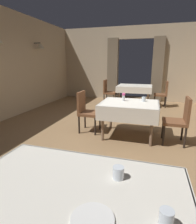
% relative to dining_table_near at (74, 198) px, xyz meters
% --- Properties ---
extents(ground, '(10.08, 10.08, 0.00)m').
position_rel_dining_table_near_xyz_m(ground, '(-0.31, 2.85, -0.65)').
color(ground, olive).
extents(wall_back, '(6.40, 0.27, 3.00)m').
position_rel_dining_table_near_xyz_m(wall_back, '(-0.31, 7.03, 0.86)').
color(wall_back, tan).
rests_on(wall_back, ground).
extents(dining_table_near, '(1.53, 0.91, 0.75)m').
position_rel_dining_table_near_xyz_m(dining_table_near, '(0.00, 0.00, 0.00)').
color(dining_table_near, '#7A604C').
rests_on(dining_table_near, ground).
extents(dining_table_mid, '(1.19, 1.00, 0.75)m').
position_rel_dining_table_near_xyz_m(dining_table_mid, '(0.03, 2.80, -0.00)').
color(dining_table_mid, '#7A604C').
rests_on(dining_table_mid, ground).
extents(dining_table_far, '(1.24, 1.03, 0.75)m').
position_rel_dining_table_near_xyz_m(dining_table_far, '(-0.16, 5.90, 0.01)').
color(dining_table_far, '#7A604C').
rests_on(dining_table_far, ground).
extents(chair_mid_right, '(0.44, 0.44, 0.93)m').
position_rel_dining_table_near_xyz_m(chair_mid_right, '(1.01, 2.70, -0.14)').
color(chair_mid_right, black).
rests_on(chair_mid_right, ground).
extents(chair_mid_left, '(0.45, 0.44, 0.93)m').
position_rel_dining_table_near_xyz_m(chair_mid_left, '(-0.95, 2.83, -0.14)').
color(chair_mid_left, black).
rests_on(chair_mid_left, ground).
extents(chair_far_left, '(0.45, 0.44, 0.93)m').
position_rel_dining_table_near_xyz_m(chair_far_left, '(-1.17, 5.86, -0.14)').
color(chair_far_left, black).
rests_on(chair_far_left, ground).
extents(chair_far_right, '(0.44, 0.44, 0.93)m').
position_rel_dining_table_near_xyz_m(chair_far_right, '(0.84, 5.95, -0.14)').
color(chair_far_right, black).
rests_on(chair_far_right, ground).
extents(glass_near_a, '(0.07, 0.07, 0.10)m').
position_rel_dining_table_near_xyz_m(glass_near_a, '(0.57, -0.17, 0.15)').
color(glass_near_a, silver).
rests_on(glass_near_a, dining_table_near).
extents(plate_near_b, '(0.23, 0.23, 0.01)m').
position_rel_dining_table_near_xyz_m(plate_near_b, '(0.21, -0.23, 0.10)').
color(plate_near_b, white).
rests_on(plate_near_b, dining_table_near).
extents(glass_near_c, '(0.08, 0.08, 0.09)m').
position_rel_dining_table_near_xyz_m(glass_near_c, '(0.27, 0.17, 0.14)').
color(glass_near_c, silver).
rests_on(glass_near_c, dining_table_near).
extents(flower_vase_mid, '(0.07, 0.07, 0.18)m').
position_rel_dining_table_near_xyz_m(flower_vase_mid, '(-0.12, 2.92, 0.20)').
color(flower_vase_mid, silver).
rests_on(flower_vase_mid, dining_table_mid).
extents(glass_mid_b, '(0.08, 0.08, 0.10)m').
position_rel_dining_table_near_xyz_m(glass_mid_b, '(0.30, 3.00, 0.15)').
color(glass_mid_b, silver).
rests_on(glass_mid_b, dining_table_mid).
extents(plate_far_a, '(0.18, 0.18, 0.01)m').
position_rel_dining_table_near_xyz_m(plate_far_a, '(-0.14, 6.05, 0.10)').
color(plate_far_a, white).
rests_on(plate_far_a, dining_table_far).
extents(plate_far_b, '(0.19, 0.19, 0.01)m').
position_rel_dining_table_near_xyz_m(plate_far_b, '(0.18, 5.86, 0.10)').
color(plate_far_b, white).
rests_on(plate_far_b, dining_table_far).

